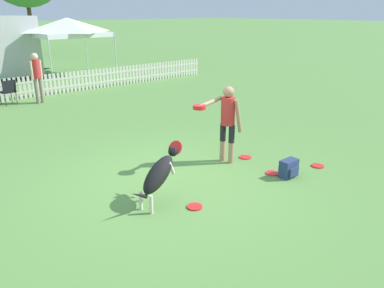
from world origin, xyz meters
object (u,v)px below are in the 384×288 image
object	(u,v)px
handler_person	(226,116)
frisbee_far_scatter	(318,166)
frisbee_near_handler	(272,173)
frisbee_midfield	(245,157)
canopy_tent_main	(67,27)
frisbee_near_dog	(195,207)
leaping_dog	(159,174)
spectator_standing	(37,73)
backpack_on_grass	(289,169)
folding_chair_blue_left	(8,90)

from	to	relation	value
handler_person	frisbee_far_scatter	size ratio (longest dim) A/B	6.38
frisbee_near_handler	frisbee_midfield	world-z (taller)	same
handler_person	canopy_tent_main	bearing A→B (deg)	-24.41
frisbee_near_dog	leaping_dog	bearing A→B (deg)	125.00
frisbee_near_handler	frisbee_midfield	distance (m)	0.92
spectator_standing	backpack_on_grass	bearing A→B (deg)	82.19
handler_person	frisbee_far_scatter	xyz separation A→B (m)	(1.25, -1.37, -0.97)
leaping_dog	frisbee_far_scatter	xyz separation A→B (m)	(3.29, -0.83, -0.51)
frisbee_near_handler	frisbee_midfield	xyz separation A→B (m)	(0.23, 0.89, 0.00)
frisbee_near_dog	frisbee_far_scatter	size ratio (longest dim) A/B	1.00
frisbee_near_dog	frisbee_far_scatter	world-z (taller)	same
frisbee_near_dog	folding_chair_blue_left	size ratio (longest dim) A/B	0.30
handler_person	frisbee_near_handler	world-z (taller)	handler_person
frisbee_far_scatter	handler_person	bearing A→B (deg)	132.44
folding_chair_blue_left	canopy_tent_main	world-z (taller)	canopy_tent_main
frisbee_near_handler	frisbee_near_dog	distance (m)	1.98
frisbee_far_scatter	spectator_standing	bearing A→B (deg)	103.85
handler_person	spectator_standing	distance (m)	7.80
backpack_on_grass	spectator_standing	distance (m)	9.16
spectator_standing	handler_person	bearing A→B (deg)	80.75
handler_person	frisbee_near_handler	size ratio (longest dim) A/B	6.38
frisbee_far_scatter	folding_chair_blue_left	xyz separation A→B (m)	(-3.10, 9.46, 0.49)
leaping_dog	frisbee_far_scatter	world-z (taller)	leaping_dog
frisbee_near_dog	spectator_standing	size ratio (longest dim) A/B	0.15
frisbee_near_handler	frisbee_near_dog	xyz separation A→B (m)	(-1.98, -0.01, 0.00)
frisbee_far_scatter	folding_chair_blue_left	bearing A→B (deg)	108.16
leaping_dog	canopy_tent_main	distance (m)	13.55
backpack_on_grass	frisbee_near_handler	bearing A→B (deg)	113.37
folding_chair_blue_left	spectator_standing	bearing A→B (deg)	148.69
frisbee_near_handler	frisbee_near_dog	size ratio (longest dim) A/B	1.00
frisbee_midfield	spectator_standing	distance (m)	8.05
leaping_dog	backpack_on_grass	bearing A→B (deg)	58.47
leaping_dog	frisbee_midfield	size ratio (longest dim) A/B	4.79
frisbee_near_handler	backpack_on_grass	xyz separation A→B (m)	(0.12, -0.28, 0.15)
frisbee_near_dog	spectator_standing	distance (m)	8.84
handler_person	frisbee_far_scatter	distance (m)	2.09
backpack_on_grass	canopy_tent_main	distance (m)	13.78
frisbee_near_dog	backpack_on_grass	size ratio (longest dim) A/B	0.69
frisbee_far_scatter	backpack_on_grass	size ratio (longest dim) A/B	0.69
frisbee_near_handler	frisbee_near_dog	bearing A→B (deg)	-179.62
handler_person	canopy_tent_main	xyz separation A→B (m)	(2.13, 12.24, 1.26)
leaping_dog	frisbee_near_dog	size ratio (longest dim) A/B	4.79
frisbee_far_scatter	canopy_tent_main	bearing A→B (deg)	86.33
frisbee_far_scatter	canopy_tent_main	xyz separation A→B (m)	(0.87, 13.61, 2.22)
frisbee_midfield	backpack_on_grass	size ratio (longest dim) A/B	0.69
canopy_tent_main	frisbee_far_scatter	bearing A→B (deg)	-93.67
leaping_dog	frisbee_near_dog	distance (m)	0.77
frisbee_midfield	frisbee_far_scatter	size ratio (longest dim) A/B	1.00
backpack_on_grass	leaping_dog	bearing A→B (deg)	163.03
frisbee_midfield	canopy_tent_main	size ratio (longest dim) A/B	0.08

